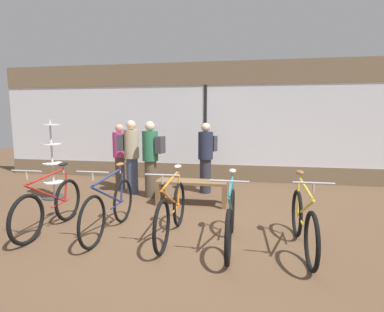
{
  "coord_description": "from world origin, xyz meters",
  "views": [
    {
      "loc": [
        1.08,
        -4.51,
        1.78
      ],
      "look_at": [
        0.0,
        1.55,
        0.95
      ],
      "focal_mm": 28.0,
      "sensor_mm": 36.0,
      "label": 1
    }
  ],
  "objects": [
    {
      "name": "ground_plane",
      "position": [
        0.0,
        0.0,
        0.0
      ],
      "size": [
        24.0,
        24.0,
        0.0
      ],
      "primitive_type": "plane",
      "color": "brown"
    },
    {
      "name": "shop_back_wall",
      "position": [
        0.0,
        3.63,
        1.64
      ],
      "size": [
        12.0,
        0.08,
        3.2
      ],
      "color": "#7A664C",
      "rests_on": "ground_plane"
    },
    {
      "name": "bicycle_far_left",
      "position": [
        -1.88,
        -0.48,
        0.39
      ],
      "size": [
        0.46,
        1.7,
        1.04
      ],
      "color": "black",
      "rests_on": "ground_plane"
    },
    {
      "name": "bicycle_left",
      "position": [
        -0.92,
        -0.4,
        0.4
      ],
      "size": [
        0.46,
        1.76,
        1.05
      ],
      "color": "black",
      "rests_on": "ground_plane"
    },
    {
      "name": "bicycle_center",
      "position": [
        0.05,
        -0.4,
        0.39
      ],
      "size": [
        0.46,
        1.74,
        1.04
      ],
      "color": "black",
      "rests_on": "ground_plane"
    },
    {
      "name": "bicycle_right",
      "position": [
        0.91,
        -0.54,
        0.38
      ],
      "size": [
        0.46,
        1.72,
        1.02
      ],
      "color": "black",
      "rests_on": "ground_plane"
    },
    {
      "name": "bicycle_far_right",
      "position": [
        1.86,
        -0.51,
        0.38
      ],
      "size": [
        0.46,
        1.71,
        1.03
      ],
      "color": "black",
      "rests_on": "ground_plane"
    },
    {
      "name": "accessory_rack",
      "position": [
        -3.0,
        1.22,
        0.7
      ],
      "size": [
        0.48,
        0.48,
        1.69
      ],
      "color": "#333333",
      "rests_on": "ground_plane"
    },
    {
      "name": "display_bench",
      "position": [
        0.04,
        1.27,
        0.4
      ],
      "size": [
        1.4,
        0.44,
        0.49
      ],
      "color": "brown",
      "rests_on": "ground_plane"
    },
    {
      "name": "customer_near_rack",
      "position": [
        -0.92,
        1.67,
        0.89
      ],
      "size": [
        0.53,
        0.4,
        1.66
      ],
      "color": "brown",
      "rests_on": "ground_plane"
    },
    {
      "name": "customer_by_window",
      "position": [
        0.2,
        2.27,
        0.87
      ],
      "size": [
        0.48,
        0.56,
        1.62
      ],
      "color": "#2D2D38",
      "rests_on": "ground_plane"
    },
    {
      "name": "customer_mid_floor",
      "position": [
        -1.94,
        2.36,
        0.82
      ],
      "size": [
        0.44,
        0.44,
        1.58
      ],
      "color": "brown",
      "rests_on": "ground_plane"
    },
    {
      "name": "customer_near_bench",
      "position": [
        -1.48,
        1.9,
        0.91
      ],
      "size": [
        0.53,
        0.4,
        1.68
      ],
      "color": "#424C6B",
      "rests_on": "ground_plane"
    }
  ]
}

